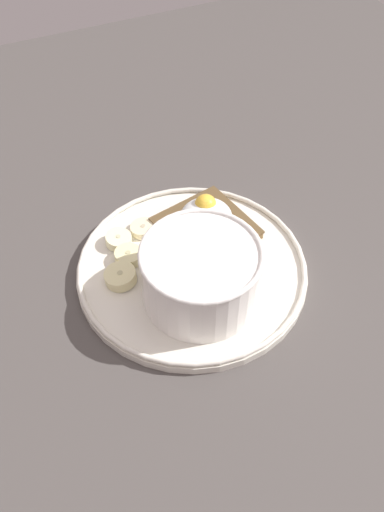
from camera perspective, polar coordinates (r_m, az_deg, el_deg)
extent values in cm
cube|color=#4A4442|center=(66.18, 0.00, -2.27)|extent=(120.00, 120.00, 2.00)
cylinder|color=silver|center=(65.01, 0.00, -1.44)|extent=(26.15, 26.15, 1.00)
torus|color=silver|center=(64.40, 0.00, -0.99)|extent=(25.95, 25.95, 0.60)
cylinder|color=white|center=(59.57, 0.90, -1.93)|extent=(12.64, 12.64, 6.79)
torus|color=white|center=(56.97, 0.94, 0.22)|extent=(12.84, 12.84, 0.60)
cylinder|color=beige|center=(60.16, 0.90, -2.38)|extent=(11.24, 11.24, 4.88)
ellipsoid|color=beige|center=(58.42, 0.92, -1.01)|extent=(10.67, 10.67, 1.20)
ellipsoid|color=#9A683D|center=(58.86, -0.67, 0.03)|extent=(1.86, 1.41, 0.71)
ellipsoid|color=tan|center=(59.37, 3.22, 0.59)|extent=(2.02, 2.31, 0.84)
ellipsoid|color=olive|center=(60.35, -1.04, 1.48)|extent=(1.17, 1.36, 0.50)
cube|color=brown|center=(67.59, 1.41, 3.06)|extent=(11.73, 11.73, 0.30)
cube|color=brown|center=(67.94, 1.40, 2.78)|extent=(11.50, 11.50, 1.15)
ellipsoid|color=white|center=(66.54, 1.43, 3.95)|extent=(6.08, 6.03, 2.76)
sphere|color=yellow|center=(66.78, 1.36, 5.12)|extent=(2.64, 2.64, 2.64)
cylinder|color=beige|center=(65.34, -6.37, 0.02)|extent=(4.56, 4.56, 1.35)
cylinder|color=#B9B383|center=(64.91, -6.41, 0.35)|extent=(0.82, 0.82, 0.16)
cylinder|color=#F3ECB7|center=(67.17, -7.36, 1.64)|extent=(4.31, 4.28, 1.40)
cylinder|color=#BDB88F|center=(66.78, -7.40, 1.95)|extent=(0.77, 0.77, 0.18)
cylinder|color=#F9EABE|center=(68.25, -4.88, 2.77)|extent=(4.36, 4.38, 1.16)
cylinder|color=#C2B694|center=(67.94, -4.91, 3.02)|extent=(0.78, 0.79, 0.17)
cylinder|color=beige|center=(63.37, -7.16, -2.05)|extent=(4.83, 4.78, 1.59)
cylinder|color=tan|center=(62.88, -7.22, -1.69)|extent=(0.86, 0.86, 0.18)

